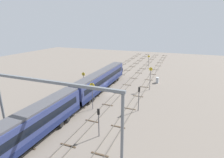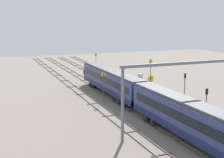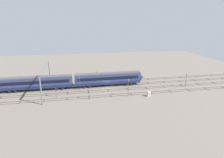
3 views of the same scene
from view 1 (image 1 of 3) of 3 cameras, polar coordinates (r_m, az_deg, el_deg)
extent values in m
plane|color=slate|center=(43.23, -0.83, -4.31)|extent=(146.56, 146.56, 0.00)
cube|color=#59544C|center=(41.07, 9.39, -5.60)|extent=(130.56, 0.07, 0.16)
cube|color=#59544C|center=(41.36, 7.45, -5.35)|extent=(130.56, 0.07, 0.16)
cube|color=#473828|center=(24.24, -3.97, -23.16)|extent=(0.24, 2.40, 0.08)
cube|color=#473828|center=(29.39, 1.96, -15.14)|extent=(0.24, 2.40, 0.08)
cube|color=#473828|center=(35.13, 5.78, -9.54)|extent=(0.24, 2.40, 0.08)
cube|color=#473828|center=(41.22, 8.42, -5.53)|extent=(0.24, 2.40, 0.08)
cube|color=#473828|center=(47.53, 10.34, -2.55)|extent=(0.24, 2.40, 0.08)
cube|color=#473828|center=(53.97, 11.80, -0.28)|extent=(0.24, 2.40, 0.08)
cube|color=#473828|center=(60.51, 12.95, 1.51)|extent=(0.24, 2.40, 0.08)
cube|color=#473828|center=(67.11, 13.87, 2.94)|extent=(0.24, 2.40, 0.08)
cube|color=#473828|center=(73.77, 14.63, 4.12)|extent=(0.24, 2.40, 0.08)
cube|color=#473828|center=(80.45, 15.27, 5.10)|extent=(0.24, 2.40, 0.08)
cube|color=#473828|center=(87.17, 15.81, 5.93)|extent=(0.24, 2.40, 0.08)
cube|color=#473828|center=(93.91, 16.27, 6.64)|extent=(0.24, 2.40, 0.08)
cube|color=#473828|center=(100.67, 16.67, 7.26)|extent=(0.24, 2.40, 0.08)
cube|color=#59544C|center=(42.20, 3.07, -4.76)|extent=(130.56, 0.07, 0.16)
cube|color=#59544C|center=(42.64, 1.24, -4.51)|extent=(130.56, 0.07, 0.16)
cube|color=#473828|center=(26.23, -14.01, -20.13)|extent=(0.24, 2.40, 0.08)
cube|color=#473828|center=(31.05, -6.55, -13.36)|extent=(0.24, 2.40, 0.08)
cube|color=#473828|center=(36.54, -1.48, -8.37)|extent=(0.24, 2.40, 0.08)
cube|color=#473828|center=(42.43, 2.15, -4.69)|extent=(0.24, 2.40, 0.08)
cube|color=#473828|center=(48.58, 4.85, -1.90)|extent=(0.24, 2.40, 0.08)
cube|color=#473828|center=(54.90, 6.92, 0.25)|extent=(0.24, 2.40, 0.08)
cube|color=#473828|center=(61.33, 8.57, 1.96)|extent=(0.24, 2.40, 0.08)
cube|color=#473828|center=(67.86, 9.90, 3.34)|extent=(0.24, 2.40, 0.08)
cube|color=#473828|center=(74.44, 11.00, 4.47)|extent=(0.24, 2.40, 0.08)
cube|color=#473828|center=(81.08, 11.93, 5.42)|extent=(0.24, 2.40, 0.08)
cube|color=#473828|center=(87.75, 12.71, 6.22)|extent=(0.24, 2.40, 0.08)
cube|color=#473828|center=(94.45, 13.39, 6.91)|extent=(0.24, 2.40, 0.08)
cube|color=#473828|center=(101.17, 13.98, 7.51)|extent=(0.24, 2.40, 0.08)
cube|color=#59544C|center=(43.81, -2.84, -3.93)|extent=(130.56, 0.07, 0.16)
cube|color=#59544C|center=(44.39, -4.54, -3.68)|extent=(130.56, 0.07, 0.16)
cube|color=#473828|center=(27.65, -25.42, -19.27)|extent=(0.24, 2.40, 0.08)
cube|color=#473828|center=(31.55, -16.69, -13.50)|extent=(0.24, 2.40, 0.08)
cube|color=#473828|center=(36.22, -10.34, -8.90)|extent=(0.24, 2.40, 0.08)
cube|color=#473828|center=(41.39, -5.61, -5.33)|extent=(0.24, 2.40, 0.08)
cube|color=#473828|center=(46.90, -2.01, -2.54)|extent=(0.24, 2.40, 0.08)
cube|color=#473828|center=(52.65, 0.82, -0.35)|extent=(0.24, 2.40, 0.08)
cube|color=#473828|center=(58.56, 3.07, 1.41)|extent=(0.24, 2.40, 0.08)
cube|color=#473828|center=(64.58, 4.92, 2.84)|extent=(0.24, 2.40, 0.08)
cube|color=#473828|center=(70.70, 6.45, 4.03)|extent=(0.24, 2.40, 0.08)
cube|color=#473828|center=(76.89, 7.74, 5.02)|extent=(0.24, 2.40, 0.08)
cube|color=#473828|center=(83.12, 8.84, 5.86)|extent=(0.24, 2.40, 0.08)
cube|color=#473828|center=(89.40, 9.78, 6.58)|extent=(0.24, 2.40, 0.08)
cube|color=#473828|center=(95.71, 10.61, 7.21)|extent=(0.24, 2.40, 0.08)
cube|color=#473828|center=(102.05, 11.33, 7.75)|extent=(0.24, 2.40, 0.08)
cube|color=#59544C|center=(45.87, -8.27, -3.12)|extent=(130.56, 0.07, 0.16)
cube|color=#59544C|center=(46.56, -9.81, -2.88)|extent=(130.56, 0.07, 0.16)
cube|color=#473828|center=(33.37, -25.27, -12.72)|extent=(0.24, 2.40, 0.08)
cube|color=#473828|center=(38.00, -17.39, -8.16)|extent=(0.24, 2.40, 0.08)
cube|color=#473828|center=(43.35, -11.46, -4.55)|extent=(0.24, 2.40, 0.08)
cube|color=#473828|center=(49.20, -6.92, -1.72)|extent=(0.24, 2.40, 0.08)
cube|color=#473828|center=(55.37, -3.39, 0.50)|extent=(0.24, 2.40, 0.08)
cube|color=#473828|center=(61.79, -0.57, 2.26)|extent=(0.24, 2.40, 0.08)
cube|color=#473828|center=(68.37, 1.71, 3.68)|extent=(0.24, 2.40, 0.08)
cube|color=#473828|center=(75.07, 3.60, 4.85)|extent=(0.24, 2.40, 0.08)
cube|color=#473828|center=(81.87, 5.18, 5.82)|extent=(0.24, 2.40, 0.08)
cube|color=#473828|center=(88.74, 6.52, 6.64)|extent=(0.24, 2.40, 0.08)
cube|color=#473828|center=(95.66, 7.67, 7.34)|extent=(0.24, 2.40, 0.08)
cube|color=#473828|center=(102.64, 8.67, 7.94)|extent=(0.24, 2.40, 0.08)
cube|color=navy|center=(43.82, -3.36, -0.09)|extent=(24.00, 2.90, 3.60)
cube|color=navy|center=(44.23, -3.34, -1.76)|extent=(24.00, 2.94, 0.90)
cube|color=#4C4C51|center=(43.29, -3.41, 2.38)|extent=(24.00, 2.50, 0.30)
cube|color=black|center=(43.13, -1.61, 0.25)|extent=(22.00, 0.04, 1.10)
cube|color=black|center=(44.31, -5.09, 0.65)|extent=(22.00, 0.04, 1.10)
cylinder|color=black|center=(37.47, -8.84, -6.95)|extent=(0.90, 2.70, 0.90)
cylinder|color=black|center=(38.90, -7.51, -5.98)|extent=(0.90, 2.70, 0.90)
cylinder|color=black|center=(50.44, -0.10, -0.45)|extent=(0.90, 2.70, 0.90)
cylinder|color=black|center=(52.04, 0.63, 0.10)|extent=(0.90, 2.70, 0.90)
cube|color=navy|center=(25.51, -28.28, -15.37)|extent=(24.00, 2.90, 3.60)
cube|color=navy|center=(26.21, -27.86, -17.89)|extent=(24.00, 2.94, 0.90)
cube|color=#4C4C51|center=(24.59, -28.92, -11.48)|extent=(24.00, 2.50, 0.30)
cube|color=black|center=(24.29, -26.09, -15.52)|extent=(22.00, 0.04, 1.10)
cube|color=black|center=(26.34, -30.55, -13.60)|extent=(22.00, 0.04, 1.10)
cylinder|color=black|center=(30.63, -17.93, -13.37)|extent=(0.90, 2.70, 0.90)
cylinder|color=black|center=(31.83, -15.86, -11.96)|extent=(0.90, 2.70, 0.90)
cone|color=navy|center=(55.33, 2.19, 3.33)|extent=(1.60, 3.24, 3.24)
cylinder|color=slate|center=(20.88, 3.35, -15.84)|extent=(0.36, 0.36, 8.68)
cylinder|color=slate|center=(31.98, -32.23, -6.52)|extent=(0.36, 0.36, 8.68)
cube|color=slate|center=(23.52, -19.59, -0.84)|extent=(0.40, 20.07, 0.35)
cylinder|color=#4C4C51|center=(44.92, 12.24, 0.04)|extent=(0.12, 0.12, 5.81)
cylinder|color=yellow|center=(44.32, 12.45, 3.16)|extent=(0.05, 0.87, 0.87)
cube|color=black|center=(44.35, 12.46, 3.17)|extent=(0.02, 0.39, 0.12)
cylinder|color=#4C4C51|center=(41.89, -9.14, -1.42)|extent=(0.12, 0.12, 5.26)
cylinder|color=yellow|center=(41.28, -9.26, 1.59)|extent=(0.05, 0.81, 0.81)
cube|color=black|center=(41.30, -9.24, 1.60)|extent=(0.02, 0.36, 0.12)
cylinder|color=#4C4C51|center=(34.02, -6.38, -5.63)|extent=(0.12, 0.12, 5.32)
cylinder|color=yellow|center=(33.28, -6.47, -2.12)|extent=(0.05, 1.05, 1.05)
cube|color=black|center=(33.31, -6.45, -2.11)|extent=(0.02, 0.47, 0.12)
cylinder|color=#4C4C51|center=(67.42, 11.69, 5.34)|extent=(0.12, 0.12, 5.10)
cylinder|color=yellow|center=(67.07, 11.81, 7.17)|extent=(0.05, 0.80, 0.80)
cube|color=black|center=(67.10, 11.82, 7.18)|extent=(0.02, 0.36, 0.12)
cylinder|color=#4C4C51|center=(26.46, -4.29, -14.78)|extent=(0.14, 0.14, 3.51)
cube|color=black|center=(25.37, -4.40, -10.53)|extent=(0.20, 0.32, 0.90)
sphere|color=green|center=(25.37, -4.30, -10.03)|extent=(0.20, 0.20, 0.20)
sphere|color=#262626|center=(25.55, -4.28, -10.82)|extent=(0.20, 0.20, 0.20)
cylinder|color=#4C4C51|center=(33.84, 8.60, -7.17)|extent=(0.14, 0.14, 3.88)
cube|color=black|center=(32.94, 8.78, -3.37)|extent=(0.20, 0.32, 0.90)
sphere|color=red|center=(32.98, 8.84, -2.98)|extent=(0.20, 0.20, 0.20)
sphere|color=#262626|center=(33.11, 8.81, -3.63)|extent=(0.20, 0.20, 0.20)
cube|color=#B2B7BC|center=(51.65, 14.44, -0.36)|extent=(1.03, 0.70, 1.59)
cube|color=#333333|center=(52.08, 14.54, 0.05)|extent=(0.02, 0.49, 0.24)
camera|label=2|loc=(40.96, -87.39, -1.71)|focal=48.55mm
camera|label=3|loc=(55.10, 84.36, 10.43)|focal=30.31mm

